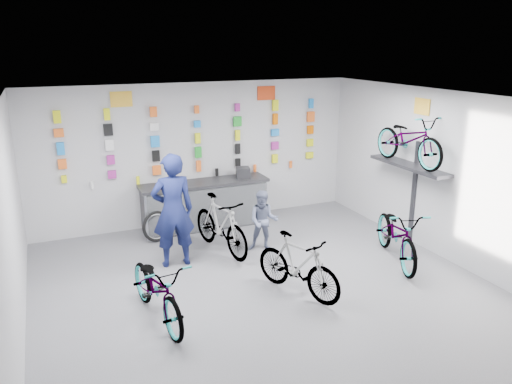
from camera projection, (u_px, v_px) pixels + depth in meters
name	position (u px, v px, depth m)	size (l,w,h in m)	color
floor	(278.00, 303.00, 7.54)	(8.00, 8.00, 0.00)	#4F4F54
ceiling	(281.00, 103.00, 6.68)	(8.00, 8.00, 0.00)	white
wall_back	(197.00, 154.00, 10.62)	(7.00, 7.00, 0.00)	#BBBBBE
wall_left	(8.00, 247.00, 5.78)	(8.00, 8.00, 0.00)	#BBBBBE
wall_right	(465.00, 183.00, 8.43)	(8.00, 8.00, 0.00)	#BBBBBE
counter	(205.00, 205.00, 10.51)	(2.70, 0.66, 1.00)	black
merch_wall	(196.00, 140.00, 10.46)	(5.58, 0.08, 1.57)	yellow
wall_bracket	(410.00, 170.00, 9.43)	(0.39, 1.90, 2.00)	#333338
sign_left	(121.00, 99.00, 9.69)	(0.42, 0.02, 0.30)	yellow
sign_right	(266.00, 93.00, 10.86)	(0.42, 0.02, 0.30)	red
sign_side	(422.00, 106.00, 9.15)	(0.02, 0.40, 0.30)	yellow
bike_left	(157.00, 289.00, 6.96)	(0.64, 1.83, 0.96)	gray
bike_center	(298.00, 265.00, 7.68)	(0.46, 1.62, 0.97)	gray
bike_right	(397.00, 234.00, 8.85)	(0.69, 1.97, 1.03)	gray
bike_service	(221.00, 225.00, 9.25)	(0.50, 1.78, 1.07)	gray
bike_wall	(409.00, 139.00, 9.24)	(0.63, 1.80, 0.95)	gray
clerk	(173.00, 210.00, 8.57)	(0.73, 0.48, 2.01)	#121948
customer	(263.00, 221.00, 9.31)	(0.56, 0.44, 1.16)	slate
spare_wheel	(157.00, 226.00, 9.81)	(0.63, 0.34, 0.62)	black
register	(243.00, 172.00, 10.67)	(0.28, 0.30, 0.22)	black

